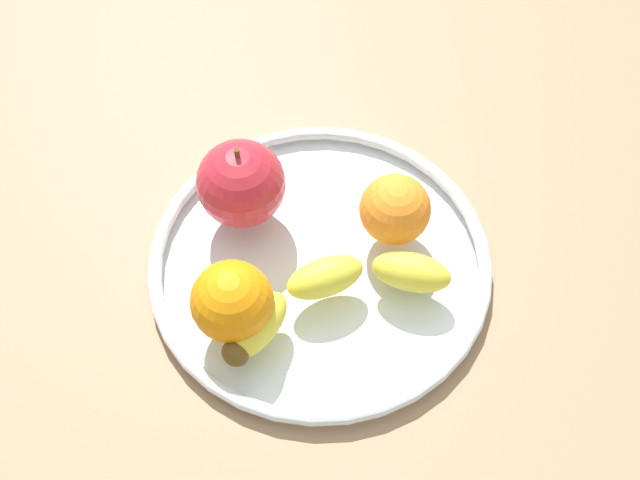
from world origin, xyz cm
name	(u,v)px	position (x,y,z in cm)	size (l,w,h in cm)	color
ground_plane	(320,280)	(0.00, 0.00, -2.00)	(110.82, 110.82, 4.00)	#987658
fruit_bowl	(320,264)	(0.00, 0.00, 0.92)	(29.88, 29.88, 1.80)	silver
banana	(328,294)	(-0.05, 4.42, 3.44)	(20.49, 9.66, 3.28)	yellow
apple	(241,184)	(5.96, -6.10, 5.68)	(7.75, 7.75, 8.55)	#B92634
orange_center	(395,209)	(-6.77, -2.07, 4.88)	(6.17, 6.17, 6.17)	orange
orange_back_left	(232,302)	(7.80, 4.95, 5.18)	(6.75, 6.75, 6.75)	orange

